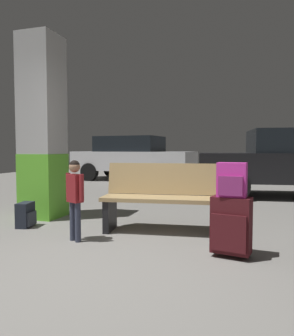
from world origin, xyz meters
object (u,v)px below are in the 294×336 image
(bench, at_px, (165,198))
(child, at_px, (75,191))
(parked_car_far, at_px, (133,157))
(backpack_dark_floor, at_px, (26,215))
(suitcase, at_px, (231,225))
(structural_pillar, at_px, (43,128))
(backpack_bright, at_px, (232,180))
(parked_car_near, at_px, (294,161))

(bench, bearing_deg, child, -140.66)
(parked_car_far, bearing_deg, bench, -67.05)
(backpack_dark_floor, bearing_deg, child, -22.15)
(suitcase, bearing_deg, backpack_dark_floor, 170.59)
(child, height_order, backpack_dark_floor, child)
(child, bearing_deg, structural_pillar, 137.62)
(backpack_bright, bearing_deg, child, 178.33)
(parked_car_near, bearing_deg, bench, -117.58)
(child, bearing_deg, parked_car_near, 57.63)
(backpack_dark_floor, bearing_deg, parked_car_near, 46.91)
(bench, distance_m, parked_car_near, 4.37)
(structural_pillar, distance_m, bench, 2.30)
(bench, bearing_deg, backpack_bright, -41.94)
(parked_car_far, bearing_deg, suitcase, -63.55)
(child, bearing_deg, parked_car_far, 104.43)
(parked_car_far, bearing_deg, child, -75.57)
(backpack_dark_floor, bearing_deg, suitcase, -9.41)
(suitcase, xyz_separation_m, backpack_bright, (0.00, -0.00, 0.45))
(bench, bearing_deg, backpack_dark_floor, -170.28)
(child, bearing_deg, bench, 39.34)
(bench, bearing_deg, structural_pillar, 170.95)
(suitcase, relative_size, backpack_dark_floor, 1.78)
(bench, distance_m, backpack_bright, 1.22)
(backpack_bright, distance_m, backpack_dark_floor, 2.87)
(bench, height_order, parked_car_far, parked_car_far)
(backpack_bright, xyz_separation_m, backpack_dark_floor, (-2.77, 0.46, -0.60))
(structural_pillar, height_order, backpack_dark_floor, structural_pillar)
(backpack_bright, height_order, child, child)
(backpack_bright, xyz_separation_m, child, (-1.77, 0.05, -0.19))
(suitcase, distance_m, backpack_dark_floor, 2.81)
(suitcase, height_order, backpack_dark_floor, suitcase)
(structural_pillar, distance_m, backpack_dark_floor, 1.41)
(backpack_bright, bearing_deg, structural_pillar, 159.21)
(child, distance_m, parked_car_far, 7.50)
(structural_pillar, xyz_separation_m, child, (1.16, -1.06, -0.82))
(suitcase, xyz_separation_m, parked_car_near, (1.14, 4.64, 0.48))
(child, xyz_separation_m, backpack_dark_floor, (-1.00, 0.41, -0.42))
(child, relative_size, backpack_dark_floor, 2.79)
(backpack_bright, height_order, parked_car_far, parked_car_far)
(backpack_bright, bearing_deg, suitcase, 135.17)
(bench, height_order, backpack_dark_floor, bench)
(backpack_dark_floor, relative_size, parked_car_near, 0.08)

